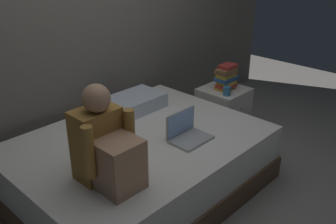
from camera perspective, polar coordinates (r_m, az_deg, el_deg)
The scene contains 9 objects.
ground_plane at distance 3.24m, azimuth 2.21°, elevation -12.27°, with size 8.00×8.00×0.00m, color gray.
wall_back at distance 3.54m, azimuth -12.58°, elevation 14.47°, with size 5.60×0.10×2.70m, color slate.
bed at distance 3.15m, azimuth -4.29°, elevation -7.98°, with size 2.00×1.50×0.50m.
nightstand at distance 4.07m, azimuth 8.28°, elevation 0.03°, with size 0.44×0.46×0.53m.
person_sitting at distance 2.43m, azimuth -9.38°, elevation -5.19°, with size 0.39×0.44×0.66m.
laptop at distance 2.99m, azimuth 2.84°, elevation -3.11°, with size 0.32×0.23×0.22m.
pillow at distance 3.50m, azimuth -5.27°, elevation 1.38°, with size 0.56×0.36×0.13m, color silver.
book_stack at distance 3.91m, azimuth 8.78°, elevation 5.23°, with size 0.24×0.16×0.27m.
mug at distance 3.79m, azimuth 8.87°, elevation 3.16°, with size 0.08×0.08×0.09m, color teal.
Camera 1 is at (-1.95, -1.69, 1.95)m, focal length 40.41 mm.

